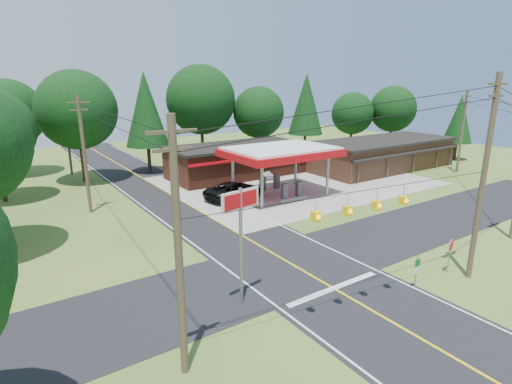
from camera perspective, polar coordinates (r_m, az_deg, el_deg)
ground at (r=25.35m, az=5.22°, el=-10.32°), size 120.00×120.00×0.00m
main_highway at (r=25.34m, az=5.22°, el=-10.30°), size 8.00×120.00×0.02m
cross_road at (r=25.34m, az=5.22°, el=-10.29°), size 70.00×7.00×0.02m
lane_center_yellow at (r=25.33m, az=5.22°, el=-10.27°), size 0.15×110.00×0.00m
gas_canopy at (r=39.20m, az=3.57°, el=5.53°), size 10.60×7.40×4.88m
convenience_store at (r=48.28m, az=-2.79°, el=4.59°), size 16.40×7.55×3.80m
strip_building at (r=54.98m, az=17.53°, el=5.22°), size 20.40×8.75×3.80m
utility_pole_near_right at (r=25.02m, az=29.74°, el=1.79°), size 1.80×0.30×11.50m
utility_pole_near_left at (r=14.73m, az=-11.03°, el=-7.98°), size 1.80×0.30×10.00m
utility_pole_far_left at (r=36.62m, az=-23.34°, el=5.09°), size 1.80×0.30×10.00m
utility_pole_far_right at (r=55.70m, az=27.37°, el=7.77°), size 1.80×0.30×10.00m
utility_pole_north at (r=53.53m, az=-25.36°, el=7.28°), size 0.30×0.30×9.50m
overhead_beacons at (r=18.49m, az=15.07°, el=-0.07°), size 17.04×2.04×1.03m
treeline_backdrop at (r=44.47m, az=-13.91°, el=10.48°), size 70.27×51.59×13.30m
suv_car at (r=38.67m, az=-3.17°, el=0.20°), size 6.88×6.88×1.67m
sedan_car at (r=47.26m, az=1.14°, el=2.73°), size 4.20×4.20×1.19m
big_stop_sign at (r=19.40m, az=-2.20°, el=-4.14°), size 2.26×0.44×6.14m
octagonal_stop_sign at (r=26.26m, az=26.05°, el=-7.25°), size 0.73×0.22×2.12m
route_sign_post at (r=23.85m, az=21.99°, el=-10.10°), size 0.40×0.10×1.96m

